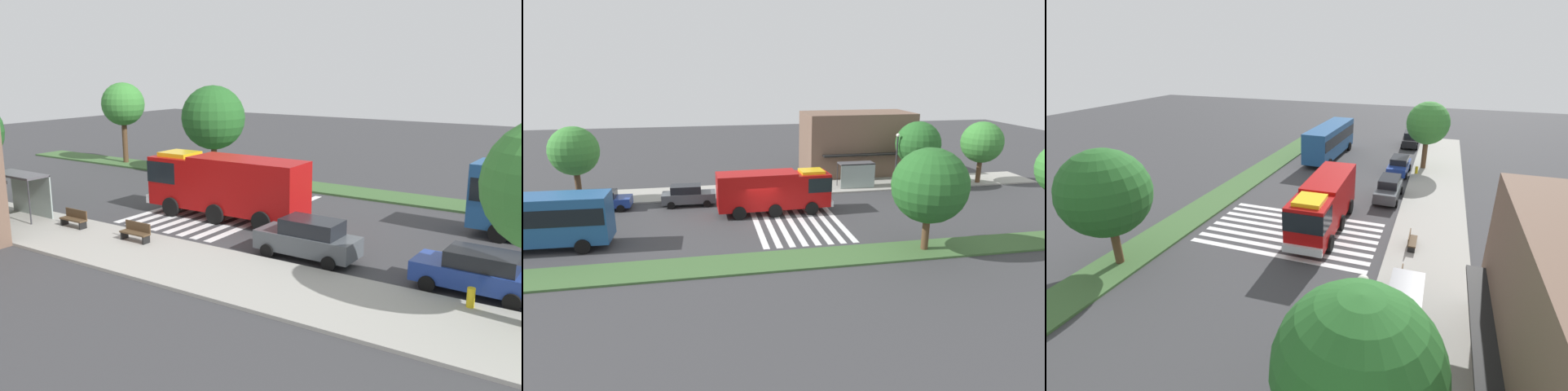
% 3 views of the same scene
% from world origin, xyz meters
% --- Properties ---
extents(ground_plane, '(120.00, 120.00, 0.00)m').
position_xyz_m(ground_plane, '(0.00, 0.00, 0.00)').
color(ground_plane, '#38383A').
extents(sidewalk, '(60.00, 4.85, 0.14)m').
position_xyz_m(sidewalk, '(0.00, 8.92, 0.07)').
color(sidewalk, '#9E9B93').
rests_on(sidewalk, ground_plane).
extents(median_strip, '(60.00, 3.00, 0.14)m').
position_xyz_m(median_strip, '(0.00, -8.00, 0.07)').
color(median_strip, '#3D6033').
rests_on(median_strip, ground_plane).
extents(crosswalk, '(6.75, 11.69, 0.01)m').
position_xyz_m(crosswalk, '(2.51, 0.00, 0.01)').
color(crosswalk, silver).
rests_on(crosswalk, ground_plane).
extents(fire_truck, '(9.55, 2.96, 3.52)m').
position_xyz_m(fire_truck, '(1.39, 1.86, 1.99)').
color(fire_truck, '#A50C0C').
rests_on(fire_truck, ground_plane).
extents(parked_car_mid, '(4.59, 2.13, 1.67)m').
position_xyz_m(parked_car_mid, '(-13.03, 5.30, 0.87)').
color(parked_car_mid, navy).
rests_on(parked_car_mid, ground_plane).
extents(parked_car_east, '(4.62, 2.03, 1.83)m').
position_xyz_m(parked_car_east, '(-5.91, 5.30, 0.93)').
color(parked_car_east, '#474C51').
rests_on(parked_car_east, ground_plane).
extents(transit_bus, '(10.99, 3.12, 3.69)m').
position_xyz_m(transit_bus, '(-16.33, -2.92, 2.18)').
color(transit_bus, navy).
rests_on(transit_bus, ground_plane).
extents(bus_stop_shelter, '(3.50, 1.40, 2.46)m').
position_xyz_m(bus_stop_shelter, '(10.49, 7.87, 1.89)').
color(bus_stop_shelter, '#4C4C51').
rests_on(bus_stop_shelter, sidewalk).
extents(bench_near_shelter, '(1.60, 0.50, 0.90)m').
position_xyz_m(bench_near_shelter, '(6.49, 7.88, 0.59)').
color(bench_near_shelter, '#4C3823').
rests_on(bench_near_shelter, sidewalk).
extents(bench_west_of_shelter, '(1.60, 0.50, 0.90)m').
position_xyz_m(bench_west_of_shelter, '(2.03, 7.88, 0.59)').
color(bench_west_of_shelter, '#4C3823').
rests_on(bench_west_of_shelter, sidewalk).
extents(street_lamp, '(0.36, 0.36, 5.41)m').
position_xyz_m(street_lamp, '(14.23, 7.10, 3.38)').
color(street_lamp, '#2D2D30').
rests_on(street_lamp, sidewalk).
extents(storefront_building, '(11.85, 6.73, 6.90)m').
position_xyz_m(storefront_building, '(12.63, 14.30, 3.45)').
color(storefront_building, brown).
rests_on(storefront_building, ground_plane).
extents(sidewalk_tree_far_west, '(4.23, 4.23, 6.76)m').
position_xyz_m(sidewalk_tree_far_west, '(-15.39, 7.50, 4.75)').
color(sidewalk_tree_far_west, '#513823').
rests_on(sidewalk_tree_far_west, sidewalk).
extents(sidewalk_tree_center, '(4.44, 4.44, 6.48)m').
position_xyz_m(sidewalk_tree_center, '(16.60, 7.50, 4.38)').
color(sidewalk_tree_center, '#47301E').
rests_on(sidewalk_tree_center, sidewalk).
extents(sidewalk_tree_east, '(4.20, 4.20, 6.31)m').
position_xyz_m(sidewalk_tree_east, '(23.64, 7.50, 4.32)').
color(sidewalk_tree_east, '#513823').
rests_on(sidewalk_tree_east, sidewalk).
extents(median_tree_far_west, '(4.89, 4.89, 6.79)m').
position_xyz_m(median_tree_far_west, '(9.61, -8.00, 4.47)').
color(median_tree_far_west, '#513823').
rests_on(median_tree_far_west, median_strip).
extents(fire_hydrant, '(0.28, 0.28, 0.70)m').
position_xyz_m(fire_hydrant, '(-13.22, 7.00, 0.49)').
color(fire_hydrant, gold).
rests_on(fire_hydrant, sidewalk).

